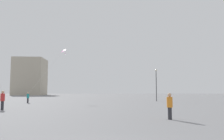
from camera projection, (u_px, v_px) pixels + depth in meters
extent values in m
cylinder|color=#2D2D33|center=(2.00, 106.00, 20.95)|extent=(0.27, 0.27, 0.81)
cylinder|color=red|center=(3.00, 97.00, 21.02)|extent=(0.39, 0.39, 0.71)
sphere|color=tan|center=(3.00, 92.00, 21.06)|extent=(0.27, 0.27, 0.27)
cylinder|color=#2D2D33|center=(28.00, 101.00, 32.70)|extent=(0.23, 0.23, 0.71)
cylinder|color=teal|center=(28.00, 96.00, 32.76)|extent=(0.34, 0.34, 0.62)
sphere|color=tan|center=(28.00, 93.00, 32.80)|extent=(0.23, 0.23, 0.23)
cylinder|color=#2D2D33|center=(170.00, 113.00, 13.90)|extent=(0.24, 0.24, 0.74)
cylinder|color=orange|center=(170.00, 102.00, 13.97)|extent=(0.36, 0.36, 0.65)
sphere|color=tan|center=(169.00, 95.00, 14.01)|extent=(0.24, 0.24, 0.24)
cone|color=#D12899|center=(63.00, 50.00, 40.01)|extent=(1.43, 1.46, 0.80)
sphere|color=#D12899|center=(64.00, 52.00, 39.94)|extent=(0.10, 0.10, 0.10)
sphere|color=#D12899|center=(65.00, 53.00, 39.86)|extent=(0.10, 0.10, 0.10)
sphere|color=#D12899|center=(65.00, 54.00, 39.78)|extent=(0.10, 0.10, 0.10)
cylinder|color=silver|center=(47.00, 70.00, 36.40)|extent=(3.52, 6.62, 7.65)
cube|color=#B2A893|center=(30.00, 77.00, 98.61)|extent=(13.13, 13.82, 15.96)
cylinder|color=#2D2D30|center=(156.00, 86.00, 39.06)|extent=(0.12, 0.12, 5.25)
sphere|color=#EAE5C6|center=(156.00, 70.00, 39.32)|extent=(0.36, 0.36, 0.36)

